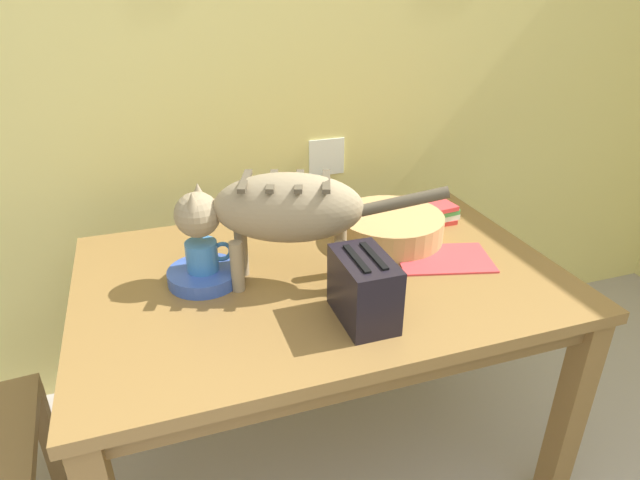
% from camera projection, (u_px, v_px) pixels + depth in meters
% --- Properties ---
extents(wall_rear, '(4.94, 0.11, 2.50)m').
position_uv_depth(wall_rear, '(239.00, 60.00, 1.90)').
color(wall_rear, '#E4D679').
rests_on(wall_rear, ground_plane).
extents(dining_table, '(1.36, 0.91, 0.75)m').
position_uv_depth(dining_table, '(320.00, 296.00, 1.60)').
color(dining_table, brown).
rests_on(dining_table, ground_plane).
extents(cat, '(0.69, 0.29, 0.32)m').
position_uv_depth(cat, '(278.00, 211.00, 1.41)').
color(cat, '#907E5E').
rests_on(cat, dining_table).
extents(saucer_bowl, '(0.20, 0.20, 0.04)m').
position_uv_depth(saucer_bowl, '(204.00, 275.00, 1.50)').
color(saucer_bowl, '#3654AD').
rests_on(saucer_bowl, dining_table).
extents(coffee_mug, '(0.13, 0.09, 0.08)m').
position_uv_depth(coffee_mug, '(203.00, 256.00, 1.47)').
color(coffee_mug, '#3877BB').
rests_on(coffee_mug, saucer_bowl).
extents(magazine, '(0.31, 0.25, 0.01)m').
position_uv_depth(magazine, '(444.00, 259.00, 1.62)').
color(magazine, '#D63A3F').
rests_on(magazine, dining_table).
extents(book_stack, '(0.18, 0.16, 0.07)m').
position_uv_depth(book_stack, '(429.00, 212.00, 1.85)').
color(book_stack, red).
rests_on(book_stack, dining_table).
extents(wicker_basket, '(0.34, 0.34, 0.08)m').
position_uv_depth(wicker_basket, '(390.00, 227.00, 1.72)').
color(wicker_basket, tan).
rests_on(wicker_basket, dining_table).
extents(toaster, '(0.12, 0.20, 0.18)m').
position_uv_depth(toaster, '(364.00, 289.00, 1.31)').
color(toaster, black).
rests_on(toaster, dining_table).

